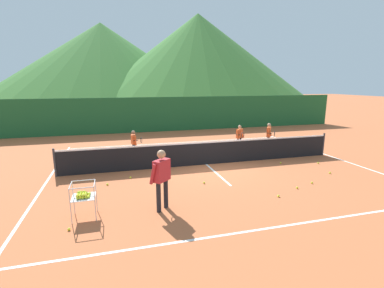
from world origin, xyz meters
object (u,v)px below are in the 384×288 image
at_px(tennis_ball_0, 107,184).
at_px(tennis_ball_10, 297,188).
at_px(tennis_ball_9, 69,229).
at_px(tennis_ball_7, 130,178).
at_px(tennis_net, 206,153).
at_px(ball_cart, 83,195).
at_px(tennis_ball_1, 204,183).
at_px(student_0, 134,141).
at_px(student_2, 269,134).
at_px(instructor, 162,174).
at_px(tennis_ball_3, 281,163).
at_px(tennis_ball_6, 330,173).
at_px(tennis_ball_8, 278,196).
at_px(tennis_ball_5, 312,183).
at_px(student_1, 240,135).
at_px(tennis_ball_4, 318,163).

bearing_deg(tennis_ball_0, tennis_ball_10, -18.25).
bearing_deg(tennis_ball_9, tennis_ball_7, 64.24).
distance_m(tennis_net, ball_cart, 5.75).
height_order(tennis_ball_1, tennis_ball_9, same).
bearing_deg(ball_cart, student_0, 73.65).
bearing_deg(ball_cart, student_2, 32.79).
bearing_deg(instructor, tennis_ball_3, 28.19).
xyz_separation_m(student_0, tennis_ball_3, (5.86, -2.78, -0.71)).
xyz_separation_m(tennis_ball_3, tennis_ball_9, (-7.82, -3.49, 0.00)).
distance_m(ball_cart, tennis_ball_7, 3.04).
height_order(ball_cart, tennis_ball_6, ball_cart).
bearing_deg(tennis_ball_6, tennis_ball_8, -155.34).
xyz_separation_m(student_0, tennis_ball_5, (5.53, -5.16, -0.71)).
bearing_deg(student_0, instructor, -86.83).
bearing_deg(student_0, tennis_net, -36.13).
xyz_separation_m(student_0, student_2, (6.75, -0.25, 0.06)).
distance_m(student_1, tennis_ball_0, 7.22).
distance_m(ball_cart, tennis_ball_9, 0.87).
bearing_deg(tennis_ball_10, tennis_ball_9, -172.83).
xyz_separation_m(tennis_ball_5, tennis_ball_7, (-5.90, 2.19, 0.00)).
bearing_deg(instructor, student_1, 49.20).
bearing_deg(tennis_ball_8, instructor, 178.16).
distance_m(tennis_ball_3, tennis_ball_7, 6.23).
bearing_deg(tennis_ball_7, tennis_ball_4, -1.70).
distance_m(ball_cart, tennis_ball_8, 5.50).
relative_size(tennis_ball_0, tennis_ball_9, 1.00).
xyz_separation_m(student_2, tennis_ball_3, (-0.89, -2.53, -0.77)).
distance_m(student_1, tennis_ball_5, 5.13).
relative_size(student_0, tennis_ball_4, 18.05).
bearing_deg(tennis_ball_10, tennis_ball_0, 161.75).
bearing_deg(student_2, student_1, 174.52).
bearing_deg(tennis_net, tennis_ball_0, -160.06).
bearing_deg(tennis_ball_8, tennis_ball_7, 145.36).
height_order(student_2, tennis_ball_7, student_2).
relative_size(tennis_net, tennis_ball_6, 170.78).
height_order(tennis_net, tennis_ball_5, tennis_net).
relative_size(tennis_ball_8, tennis_ball_10, 1.00).
bearing_deg(ball_cart, tennis_ball_10, 2.17).
relative_size(tennis_ball_4, tennis_ball_7, 1.00).
relative_size(tennis_ball_6, tennis_ball_10, 1.00).
bearing_deg(ball_cart, student_1, 39.08).
bearing_deg(tennis_ball_8, tennis_ball_0, 154.31).
xyz_separation_m(tennis_ball_0, tennis_ball_4, (8.53, 0.27, 0.00)).
height_order(tennis_ball_0, tennis_ball_3, same).
distance_m(tennis_ball_7, tennis_ball_10, 5.68).
bearing_deg(tennis_ball_9, student_1, 40.80).
xyz_separation_m(tennis_net, tennis_ball_8, (1.00, -3.82, -0.47)).
bearing_deg(tennis_ball_3, student_0, 154.66).
xyz_separation_m(tennis_ball_1, tennis_ball_5, (3.52, -0.98, 0.00)).
bearing_deg(tennis_net, ball_cart, -140.93).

